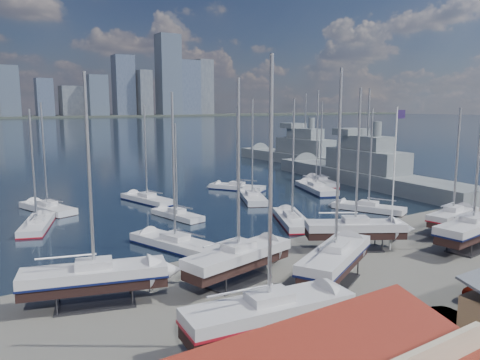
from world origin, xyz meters
TOP-DOWN VIEW (x-y plane):
  - ground at (0.00, -10.00)m, footprint 1400.00×1400.00m
  - sailboat_cradle_0 at (-21.39, -5.29)m, footprint 10.03×5.35m
  - sailboat_cradle_1 at (-14.92, -16.30)m, footprint 10.25×4.00m
  - sailboat_cradle_2 at (-10.96, -7.18)m, footprint 9.81×4.62m
  - sailboat_cradle_3 at (-5.01, -11.49)m, footprint 10.19×7.06m
  - sailboat_cradle_4 at (2.91, -6.17)m, footprint 9.20×7.00m
  - sailboat_cradle_5 at (12.08, -12.36)m, footprint 10.30×3.82m
  - sailboat_cradle_6 at (15.82, -7.99)m, footprint 8.35×3.53m
  - sailboat_moored_1 at (-20.77, 18.63)m, footprint 5.62×9.55m
  - sailboat_moored_2 at (-18.01, 26.84)m, footprint 5.54×10.04m
  - sailboat_moored_3 at (-11.20, 3.45)m, footprint 5.82×10.70m
  - sailboat_moored_4 at (-5.68, 14.43)m, footprint 3.73×8.23m
  - sailboat_moored_5 at (-5.04, 25.30)m, footprint 4.70×9.90m
  - sailboat_moored_6 at (4.17, 4.58)m, footprint 7.06×10.13m
  - sailboat_moored_7 at (8.15, 18.25)m, footprint 6.87×10.23m
  - sailboat_moored_8 at (10.99, 26.61)m, footprint 7.02×9.15m
  - sailboat_moored_9 at (16.70, 4.24)m, footprint 5.92×9.42m
  - sailboat_moored_10 at (20.72, 18.52)m, footprint 6.86×11.53m
  - sailboat_moored_11 at (26.15, 23.33)m, footprint 6.03×10.29m
  - naval_ship_east at (32.67, 18.90)m, footprint 12.31×44.83m
  - naval_ship_west at (43.39, 47.13)m, footprint 7.40×42.89m
  - car_a at (-14.95, -17.92)m, footprint 2.80×4.43m
  - car_b at (-5.37, -21.28)m, footprint 5.17×3.57m
  - flagpole at (5.73, -8.14)m, footprint 1.18×0.12m

SIDE VIEW (x-z plane):
  - ground at x=0.00m, z-range 0.00..0.00m
  - sailboat_moored_5 at x=-5.04m, z-range -6.83..7.45m
  - sailboat_moored_1 at x=-20.77m, z-range -6.59..7.20m
  - sailboat_moored_8 at x=10.99m, z-range -6.55..7.16m
  - sailboat_moored_11 at x=26.15m, z-range -7.12..7.74m
  - sailboat_moored_6 at x=4.17m, z-range -7.14..7.75m
  - sailboat_moored_3 at x=-11.20m, z-range -7.40..8.02m
  - sailboat_moored_10 at x=20.72m, z-range -8.02..8.64m
  - sailboat_moored_7 at x=8.15m, z-range -7.24..7.88m
  - sailboat_moored_2 at x=-18.01m, z-range -6.98..7.62m
  - sailboat_moored_9 at x=16.70m, z-range -6.58..7.22m
  - sailboat_moored_4 at x=-5.68m, z-range -5.68..6.33m
  - car_a at x=-14.95m, z-range 0.00..1.40m
  - car_b at x=-5.37m, z-range 0.00..1.61m
  - naval_ship_east at x=32.67m, z-range -7.33..10.66m
  - naval_ship_west at x=43.39m, z-range -7.26..10.59m
  - sailboat_cradle_6 at x=15.82m, z-range -4.71..8.58m
  - sailboat_cradle_4 at x=2.91m, z-range -5.52..9.58m
  - sailboat_cradle_2 at x=-10.96m, z-range -5.69..9.79m
  - sailboat_cradle_0 at x=-21.39m, z-range -5.77..9.87m
  - sailboat_cradle_1 at x=-14.92m, z-range -5.99..10.14m
  - sailboat_cradle_3 at x=-5.01m, z-range -6.00..10.16m
  - sailboat_cradle_5 at x=12.08m, z-range -6.05..10.21m
  - flagpole at x=5.73m, z-range 1.11..14.51m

